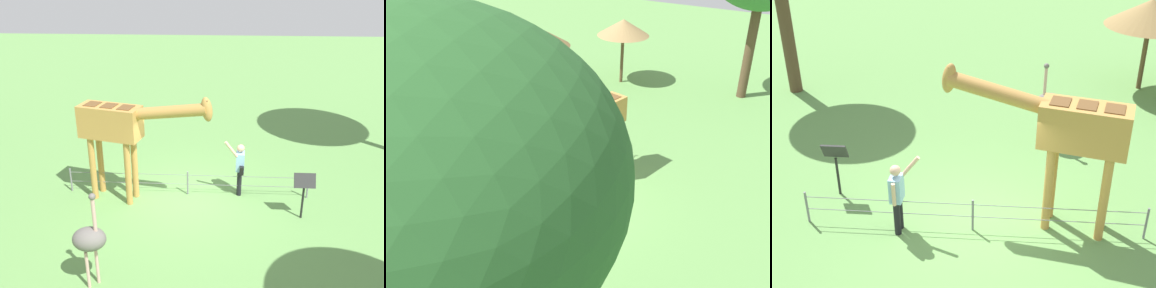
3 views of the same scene
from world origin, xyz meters
TOP-DOWN VIEW (x-y plane):
  - ground_plane at (0.00, 0.00)m, footprint 60.00×60.00m
  - giraffe at (-1.79, -0.11)m, footprint 3.78×1.40m
  - visitor at (1.51, 0.38)m, footprint 0.61×0.59m
  - zebra at (-5.81, -5.56)m, footprint 1.59×1.38m
  - ostrich at (-1.74, -3.74)m, footprint 0.70×0.56m
  - shade_hut_near at (-7.59, -6.35)m, footprint 3.05×3.05m
  - shade_hut_far at (-5.02, -7.75)m, footprint 2.81×2.81m
  - shade_hut_aside at (-10.50, -3.23)m, footprint 2.62×2.62m
  - tree_northeast at (8.12, 3.02)m, footprint 4.27×4.27m
  - info_sign at (3.14, -0.84)m, footprint 0.56×0.21m
  - wire_fence at (0.00, 0.24)m, footprint 7.05×0.05m

SIDE VIEW (x-z plane):
  - ground_plane at x=0.00m, z-range 0.00..0.00m
  - wire_fence at x=0.00m, z-range 0.03..0.78m
  - visitor at x=1.51m, z-range 0.03..1.77m
  - info_sign at x=3.14m, z-range 0.29..1.61m
  - zebra at x=-5.81m, z-range 0.33..1.99m
  - ostrich at x=-1.74m, z-range 0.05..2.30m
  - giraffe at x=-1.79m, z-range 0.56..3.89m
  - shade_hut_far at x=-5.02m, z-range 1.05..4.01m
  - shade_hut_near at x=-7.59m, z-range 1.11..4.25m
  - shade_hut_aside at x=-10.50m, z-range 1.22..4.52m
  - tree_northeast at x=8.12m, z-range 2.58..10.82m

